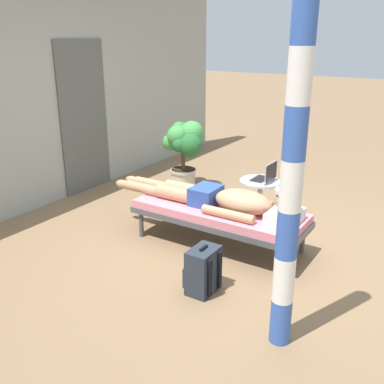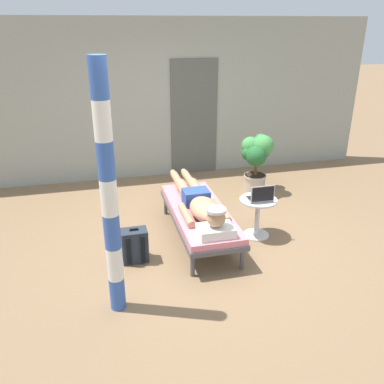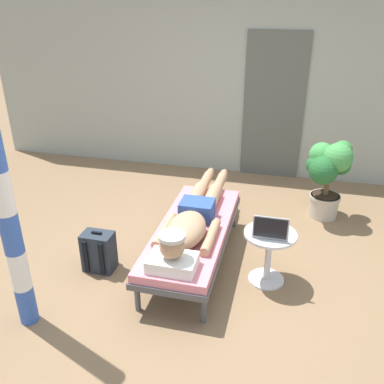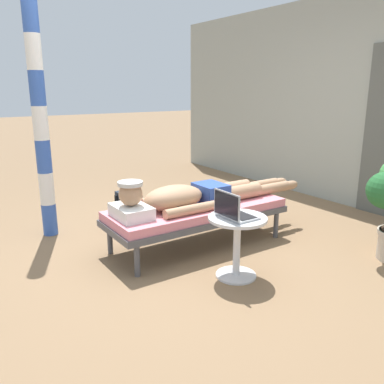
{
  "view_description": "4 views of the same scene",
  "coord_description": "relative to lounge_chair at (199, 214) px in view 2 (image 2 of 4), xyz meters",
  "views": [
    {
      "loc": [
        -3.8,
        -1.91,
        2.1
      ],
      "look_at": [
        -0.13,
        0.43,
        0.55
      ],
      "focal_mm": 41.52,
      "sensor_mm": 36.0,
      "label": 1
    },
    {
      "loc": [
        -1.27,
        -4.3,
        2.6
      ],
      "look_at": [
        -0.14,
        0.25,
        0.61
      ],
      "focal_mm": 37.52,
      "sensor_mm": 36.0,
      "label": 2
    },
    {
      "loc": [
        0.77,
        -3.26,
        2.49
      ],
      "look_at": [
        -0.15,
        0.42,
        0.65
      ],
      "focal_mm": 38.81,
      "sensor_mm": 36.0,
      "label": 3
    },
    {
      "loc": [
        3.02,
        -1.99,
        1.54
      ],
      "look_at": [
        -0.3,
        0.23,
        0.49
      ],
      "focal_mm": 37.32,
      "sensor_mm": 36.0,
      "label": 4
    }
  ],
  "objects": [
    {
      "name": "house_wall_back",
      "position": [
        -0.0,
        2.55,
        1.0
      ],
      "size": [
        7.6,
        0.2,
        2.7
      ],
      "primitive_type": "cube",
      "color": "#999E93",
      "rests_on": "ground"
    },
    {
      "name": "porch_post",
      "position": [
        -1.13,
        -1.14,
        0.84
      ],
      "size": [
        0.15,
        0.15,
        2.38
      ],
      "color": "#3359B2",
      "rests_on": "ground"
    },
    {
      "name": "backpack",
      "position": [
        -0.87,
        -0.33,
        -0.15
      ],
      "size": [
        0.3,
        0.26,
        0.42
      ],
      "color": "#262D38",
      "rests_on": "ground"
    },
    {
      "name": "side_table",
      "position": [
        0.75,
        -0.12,
        0.01
      ],
      "size": [
        0.48,
        0.48,
        0.52
      ],
      "color": "silver",
      "rests_on": "ground"
    },
    {
      "name": "laptop",
      "position": [
        0.75,
        -0.17,
        0.24
      ],
      "size": [
        0.31,
        0.24,
        0.23
      ],
      "color": "#A5A8AD",
      "rests_on": "side_table"
    },
    {
      "name": "lounge_chair",
      "position": [
        0.0,
        0.0,
        0.0
      ],
      "size": [
        0.68,
        1.81,
        0.42
      ],
      "color": "#4C4C51",
      "rests_on": "ground"
    },
    {
      "name": "potted_plant",
      "position": [
        1.3,
        1.29,
        0.27
      ],
      "size": [
        0.52,
        0.61,
        0.97
      ],
      "color": "#BFB29E",
      "rests_on": "ground"
    },
    {
      "name": "ground_plane",
      "position": [
        0.07,
        -0.14,
        -0.35
      ],
      "size": [
        40.0,
        40.0,
        0.0
      ],
      "primitive_type": "plane",
      "color": "#846647"
    },
    {
      "name": "person_reclining",
      "position": [
        0.0,
        -0.04,
        0.17
      ],
      "size": [
        0.53,
        2.17,
        0.33
      ],
      "color": "white",
      "rests_on": "lounge_chair"
    },
    {
      "name": "house_door_panel",
      "position": [
        0.56,
        2.44,
        0.67
      ],
      "size": [
        0.84,
        0.03,
        2.04
      ],
      "primitive_type": "cube",
      "color": "#545651",
      "rests_on": "ground"
    }
  ]
}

